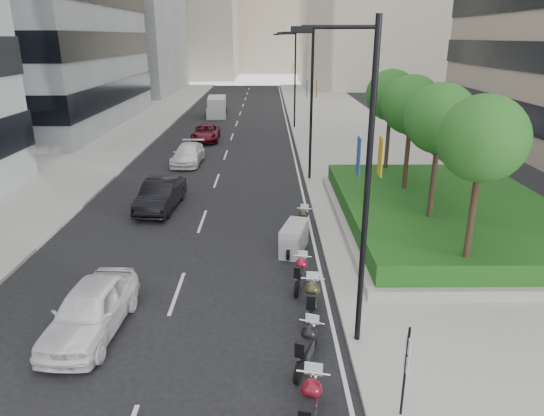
{
  "coord_description": "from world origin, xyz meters",
  "views": [
    {
      "loc": [
        1.7,
        -11.05,
        8.5
      ],
      "look_at": [
        1.87,
        7.24,
        2.0
      ],
      "focal_mm": 32.0,
      "sensor_mm": 36.0,
      "label": 1
    }
  ],
  "objects_px": {
    "motorcycle_1": "(309,407)",
    "motorcycle_2": "(307,346)",
    "car_a": "(91,310)",
    "lamp_post_2": "(293,75)",
    "car_c": "(188,154)",
    "motorcycle_4": "(300,273)",
    "lamp_post_1": "(309,98)",
    "motorcycle_6": "(303,221)",
    "parking_sign": "(406,367)",
    "car_d": "(206,133)",
    "motorcycle_5": "(294,238)",
    "car_b": "(161,195)",
    "delivery_van": "(217,108)",
    "motorcycle_3": "(312,301)",
    "lamp_post_0": "(362,177)"
  },
  "relations": [
    {
      "from": "lamp_post_0",
      "to": "motorcycle_2",
      "type": "bearing_deg",
      "value": -145.96
    },
    {
      "from": "car_b",
      "to": "motorcycle_5",
      "type": "bearing_deg",
      "value": -34.97
    },
    {
      "from": "motorcycle_3",
      "to": "delivery_van",
      "type": "relative_size",
      "value": 0.44
    },
    {
      "from": "motorcycle_4",
      "to": "car_a",
      "type": "bearing_deg",
      "value": 126.42
    },
    {
      "from": "lamp_post_2",
      "to": "motorcycle_4",
      "type": "distance_m",
      "value": 31.9
    },
    {
      "from": "lamp_post_1",
      "to": "motorcycle_5",
      "type": "distance_m",
      "value": 11.59
    },
    {
      "from": "motorcycle_1",
      "to": "car_a",
      "type": "xyz_separation_m",
      "value": [
        -6.25,
        3.96,
        0.14
      ]
    },
    {
      "from": "motorcycle_4",
      "to": "car_c",
      "type": "height_order",
      "value": "car_c"
    },
    {
      "from": "motorcycle_1",
      "to": "motorcycle_4",
      "type": "bearing_deg",
      "value": 10.62
    },
    {
      "from": "motorcycle_4",
      "to": "delivery_van",
      "type": "bearing_deg",
      "value": 22.88
    },
    {
      "from": "motorcycle_1",
      "to": "motorcycle_2",
      "type": "relative_size",
      "value": 1.14
    },
    {
      "from": "motorcycle_6",
      "to": "car_a",
      "type": "distance_m",
      "value": 10.45
    },
    {
      "from": "motorcycle_6",
      "to": "car_b",
      "type": "relative_size",
      "value": 0.44
    },
    {
      "from": "motorcycle_1",
      "to": "motorcycle_5",
      "type": "xyz_separation_m",
      "value": [
        0.16,
        9.7,
        -0.02
      ]
    },
    {
      "from": "parking_sign",
      "to": "car_d",
      "type": "height_order",
      "value": "parking_sign"
    },
    {
      "from": "motorcycle_2",
      "to": "motorcycle_1",
      "type": "bearing_deg",
      "value": -163.3
    },
    {
      "from": "motorcycle_1",
      "to": "motorcycle_4",
      "type": "distance_m",
      "value": 6.76
    },
    {
      "from": "motorcycle_6",
      "to": "car_a",
      "type": "xyz_separation_m",
      "value": [
        -6.92,
        -7.83,
        0.21
      ]
    },
    {
      "from": "motorcycle_3",
      "to": "motorcycle_6",
      "type": "distance_m",
      "value": 7.11
    },
    {
      "from": "car_c",
      "to": "motorcycle_6",
      "type": "bearing_deg",
      "value": -58.91
    },
    {
      "from": "motorcycle_1",
      "to": "lamp_post_0",
      "type": "bearing_deg",
      "value": -12.09
    },
    {
      "from": "motorcycle_1",
      "to": "lamp_post_1",
      "type": "bearing_deg",
      "value": 8.28
    },
    {
      "from": "motorcycle_1",
      "to": "car_a",
      "type": "distance_m",
      "value": 7.4
    },
    {
      "from": "motorcycle_5",
      "to": "motorcycle_6",
      "type": "xyz_separation_m",
      "value": [
        0.51,
        2.09,
        -0.05
      ]
    },
    {
      "from": "lamp_post_0",
      "to": "motorcycle_2",
      "type": "height_order",
      "value": "lamp_post_0"
    },
    {
      "from": "motorcycle_3",
      "to": "car_b",
      "type": "xyz_separation_m",
      "value": [
        -6.93,
        10.46,
        0.16
      ]
    },
    {
      "from": "motorcycle_4",
      "to": "car_a",
      "type": "distance_m",
      "value": 7.06
    },
    {
      "from": "lamp_post_1",
      "to": "motorcycle_4",
      "type": "distance_m",
      "value": 14.35
    },
    {
      "from": "lamp_post_0",
      "to": "motorcycle_5",
      "type": "xyz_separation_m",
      "value": [
        -1.36,
        6.39,
        -4.46
      ]
    },
    {
      "from": "lamp_post_1",
      "to": "motorcycle_5",
      "type": "xyz_separation_m",
      "value": [
        -1.36,
        -10.61,
        -4.46
      ]
    },
    {
      "from": "motorcycle_5",
      "to": "car_c",
      "type": "height_order",
      "value": "car_c"
    },
    {
      "from": "lamp_post_2",
      "to": "car_c",
      "type": "relative_size",
      "value": 1.93
    },
    {
      "from": "car_c",
      "to": "car_d",
      "type": "height_order",
      "value": "car_c"
    },
    {
      "from": "car_c",
      "to": "lamp_post_1",
      "type": "bearing_deg",
      "value": -26.56
    },
    {
      "from": "lamp_post_2",
      "to": "motorcycle_5",
      "type": "bearing_deg",
      "value": -92.72
    },
    {
      "from": "motorcycle_2",
      "to": "car_d",
      "type": "xyz_separation_m",
      "value": [
        -6.36,
        30.27,
        0.11
      ]
    },
    {
      "from": "lamp_post_0",
      "to": "parking_sign",
      "type": "height_order",
      "value": "lamp_post_0"
    },
    {
      "from": "motorcycle_2",
      "to": "car_b",
      "type": "height_order",
      "value": "car_b"
    },
    {
      "from": "car_a",
      "to": "car_b",
      "type": "relative_size",
      "value": 0.96
    },
    {
      "from": "car_c",
      "to": "lamp_post_2",
      "type": "bearing_deg",
      "value": 61.39
    },
    {
      "from": "lamp_post_1",
      "to": "motorcycle_4",
      "type": "relative_size",
      "value": 4.56
    },
    {
      "from": "lamp_post_1",
      "to": "car_d",
      "type": "height_order",
      "value": "lamp_post_1"
    },
    {
      "from": "motorcycle_3",
      "to": "car_c",
      "type": "bearing_deg",
      "value": 26.47
    },
    {
      "from": "lamp_post_2",
      "to": "car_b",
      "type": "xyz_separation_m",
      "value": [
        -7.99,
        -23.17,
        -4.29
      ]
    },
    {
      "from": "lamp_post_1",
      "to": "car_b",
      "type": "distance_m",
      "value": 10.44
    },
    {
      "from": "motorcycle_4",
      "to": "car_b",
      "type": "bearing_deg",
      "value": 51.68
    },
    {
      "from": "motorcycle_1",
      "to": "motorcycle_6",
      "type": "relative_size",
      "value": 1.14
    },
    {
      "from": "motorcycle_6",
      "to": "car_c",
      "type": "bearing_deg",
      "value": 40.58
    },
    {
      "from": "motorcycle_1",
      "to": "car_d",
      "type": "bearing_deg",
      "value": 23.37
    },
    {
      "from": "motorcycle_4",
      "to": "delivery_van",
      "type": "height_order",
      "value": "delivery_van"
    }
  ]
}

